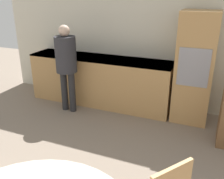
# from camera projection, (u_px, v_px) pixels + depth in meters

# --- Properties ---
(wall_back) EXTENTS (6.46, 0.05, 2.60)m
(wall_back) POSITION_uv_depth(u_px,v_px,m) (157.00, 38.00, 4.48)
(wall_back) COLOR beige
(wall_back) RESTS_ON ground_plane
(kitchen_counter) EXTENTS (2.77, 0.60, 0.93)m
(kitchen_counter) POSITION_uv_depth(u_px,v_px,m) (100.00, 80.00, 4.84)
(kitchen_counter) COLOR tan
(kitchen_counter) RESTS_ON ground_plane
(oven_unit) EXTENTS (0.59, 0.59, 1.82)m
(oven_unit) POSITION_uv_depth(u_px,v_px,m) (195.00, 68.00, 4.08)
(oven_unit) COLOR tan
(oven_unit) RESTS_ON ground_plane
(person_standing) EXTENTS (0.37, 0.37, 1.57)m
(person_standing) POSITION_uv_depth(u_px,v_px,m) (66.00, 60.00, 4.36)
(person_standing) COLOR #262628
(person_standing) RESTS_ON ground_plane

